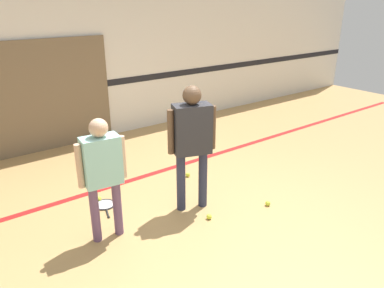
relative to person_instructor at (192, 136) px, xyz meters
The scene contains 11 objects.
ground_plane 1.02m from the person_instructor, 112.60° to the right, with size 16.00×16.00×0.00m, color tan.
wall_back 3.25m from the person_instructor, 91.81° to the left, with size 16.00×0.07×3.20m.
wall_panel 3.29m from the person_instructor, 107.63° to the left, with size 2.72×0.05×1.90m.
floor_stripe 1.51m from the person_instructor, 95.03° to the left, with size 14.40×0.10×0.01m.
person_instructor is the anchor object (origin of this frame).
person_student_left 1.15m from the person_instructor, behind, with size 0.53×0.26×1.40m.
racket_spare_on_floor 1.49m from the person_instructor, 141.76° to the left, with size 0.34×0.50×0.03m.
tennis_ball_near_instructor 1.01m from the person_instructor, 90.74° to the right, with size 0.07×0.07×0.07m, color #CCE038.
tennis_ball_by_spare_racket 1.57m from the person_instructor, 136.04° to the left, with size 0.07×0.07×0.07m, color #CCE038.
tennis_ball_stray_left 1.30m from the person_instructor, 57.07° to the left, with size 0.07×0.07×0.07m, color #CCE038.
tennis_ball_stray_right 1.37m from the person_instructor, 35.21° to the right, with size 0.07×0.07×0.07m, color #CCE038.
Camera 1 is at (-2.43, -3.12, 2.52)m, focal length 35.00 mm.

